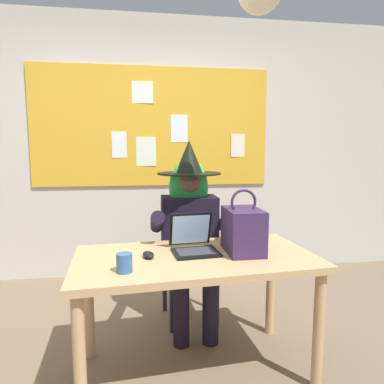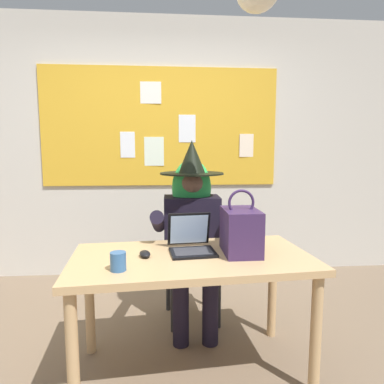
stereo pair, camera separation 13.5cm
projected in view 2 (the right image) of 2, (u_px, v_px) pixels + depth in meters
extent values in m
plane|color=#75604C|center=(161.00, 380.00, 1.94)|extent=(24.00, 24.00, 0.00)
cube|color=beige|center=(161.00, 149.00, 3.54)|extent=(5.87, 0.10, 2.66)
cube|color=gold|center=(161.00, 127.00, 3.45)|extent=(2.40, 0.02, 1.20)
cube|color=white|center=(128.00, 145.00, 3.44)|extent=(0.15, 0.01, 0.26)
cube|color=white|center=(151.00, 93.00, 3.39)|extent=(0.21, 0.01, 0.22)
cube|color=white|center=(154.00, 151.00, 3.47)|extent=(0.20, 0.01, 0.30)
cube|color=white|center=(187.00, 129.00, 3.47)|extent=(0.17, 0.01, 0.28)
cube|color=#F4E0C6|center=(247.00, 145.00, 3.54)|extent=(0.16, 0.01, 0.24)
cube|color=tan|center=(192.00, 259.00, 1.94)|extent=(1.42, 0.81, 0.04)
cylinder|color=tan|center=(73.00, 358.00, 1.59)|extent=(0.06, 0.06, 0.68)
cylinder|color=tan|center=(316.00, 335.00, 1.79)|extent=(0.06, 0.06, 0.68)
cylinder|color=tan|center=(90.00, 303.00, 2.17)|extent=(0.06, 0.06, 0.68)
cylinder|color=tan|center=(272.00, 290.00, 2.37)|extent=(0.06, 0.06, 0.68)
cube|color=black|center=(192.00, 266.00, 2.60)|extent=(0.46, 0.46, 0.04)
cube|color=black|center=(188.00, 229.00, 2.76)|extent=(0.38, 0.07, 0.45)
cylinder|color=#262628|center=(219.00, 301.00, 2.49)|extent=(0.04, 0.04, 0.41)
cylinder|color=#262628|center=(173.00, 305.00, 2.43)|extent=(0.04, 0.04, 0.41)
cylinder|color=#262628|center=(208.00, 283.00, 2.82)|extent=(0.04, 0.04, 0.41)
cylinder|color=#262628|center=(168.00, 286.00, 2.77)|extent=(0.04, 0.04, 0.41)
cylinder|color=black|center=(210.00, 312.00, 2.28)|extent=(0.11, 0.11, 0.45)
cylinder|color=black|center=(181.00, 313.00, 2.27)|extent=(0.11, 0.11, 0.45)
cylinder|color=black|center=(208.00, 268.00, 2.41)|extent=(0.16, 0.42, 0.15)
cylinder|color=black|center=(180.00, 269.00, 2.40)|extent=(0.16, 0.42, 0.15)
cube|color=black|center=(192.00, 230.00, 2.59)|extent=(0.42, 0.27, 0.52)
cylinder|color=black|center=(229.00, 221.00, 2.36)|extent=(0.10, 0.46, 0.24)
cylinder|color=black|center=(158.00, 222.00, 2.33)|extent=(0.10, 0.46, 0.24)
sphere|color=brown|center=(192.00, 183.00, 2.54)|extent=(0.20, 0.20, 0.20)
ellipsoid|color=green|center=(192.00, 188.00, 2.58)|extent=(0.30, 0.22, 0.44)
cylinder|color=black|center=(192.00, 173.00, 2.53)|extent=(0.48, 0.48, 0.01)
cone|color=black|center=(192.00, 157.00, 2.52)|extent=(0.21, 0.21, 0.25)
cube|color=black|center=(193.00, 252.00, 1.97)|extent=(0.28, 0.24, 0.01)
cube|color=#333338|center=(193.00, 251.00, 1.97)|extent=(0.23, 0.18, 0.00)
cube|color=black|center=(189.00, 229.00, 2.09)|extent=(0.27, 0.09, 0.21)
cube|color=#99B7E0|center=(189.00, 229.00, 2.08)|extent=(0.23, 0.08, 0.18)
ellipsoid|color=black|center=(145.00, 254.00, 1.91)|extent=(0.08, 0.12, 0.03)
cube|color=#38234C|center=(241.00, 231.00, 1.96)|extent=(0.20, 0.30, 0.26)
torus|color=#38234C|center=(241.00, 203.00, 1.94)|extent=(0.16, 0.02, 0.16)
cylinder|color=#336099|center=(118.00, 261.00, 1.69)|extent=(0.08, 0.08, 0.09)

